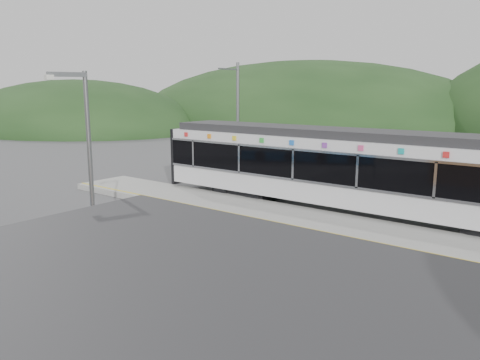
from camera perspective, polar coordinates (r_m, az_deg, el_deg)
The scene contains 7 objects.
ground at distance 17.17m, azimuth 0.54°, elevation -7.55°, with size 120.00×120.00×0.00m, color #4C4C4F.
hills at distance 19.41m, azimuth 25.45°, elevation -6.45°, with size 146.00×149.00×26.00m.
platform at distance 19.75m, azimuth 6.35°, elevation -4.70°, with size 26.00×3.20×0.30m, color #9E9E99.
yellow_line at distance 18.64m, azimuth 4.27°, elevation -5.11°, with size 26.00×0.10×0.01m, color yellow.
train at distance 20.90m, azimuth 14.53°, elevation 1.26°, with size 20.44×3.01×3.74m.
catenary_mast_west at distance 27.40m, azimuth -0.32°, elevation 7.14°, with size 0.18×1.80×7.00m.
lamp_post at distance 13.17m, azimuth -18.24°, elevation 2.09°, with size 0.45×1.09×5.92m.
Camera 1 is at (9.83, -13.00, 5.42)m, focal length 35.00 mm.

